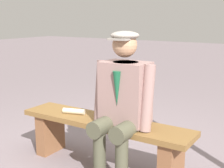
% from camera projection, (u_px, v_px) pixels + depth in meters
% --- Properties ---
extents(ground_plane, '(30.00, 30.00, 0.00)m').
position_uv_depth(ground_plane, '(104.00, 167.00, 3.06)').
color(ground_plane, slate).
extents(bench, '(1.72, 0.37, 0.48)m').
position_uv_depth(bench, '(104.00, 134.00, 2.99)').
color(bench, brown).
rests_on(bench, ground).
extents(seated_man, '(0.58, 0.56, 1.30)m').
position_uv_depth(seated_man, '(122.00, 100.00, 2.74)').
color(seated_man, gray).
rests_on(seated_man, ground).
extents(rolled_magazine, '(0.23, 0.11, 0.05)m').
position_uv_depth(rolled_magazine, '(74.00, 111.00, 3.13)').
color(rolled_magazine, beige).
rests_on(rolled_magazine, bench).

